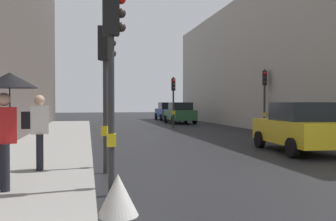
% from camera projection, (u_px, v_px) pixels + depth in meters
% --- Properties ---
extents(ground_plane, '(120.00, 120.00, 0.00)m').
position_uv_depth(ground_plane, '(336.00, 183.00, 8.19)').
color(ground_plane, black).
extents(sidewalk_kerb, '(3.03, 40.00, 0.16)m').
position_uv_depth(sidewalk_kerb, '(46.00, 152.00, 12.67)').
color(sidewalk_kerb, gray).
rests_on(sidewalk_kerb, ground).
extents(building_facade_right, '(12.00, 32.60, 9.18)m').
position_uv_depth(building_facade_right, '(318.00, 63.00, 27.37)').
color(building_facade_right, '#B2ADA3').
rests_on(building_facade_right, ground).
extents(traffic_light_near_left, '(0.43, 0.25, 3.94)m').
position_uv_depth(traffic_light_near_left, '(112.00, 51.00, 7.02)').
color(traffic_light_near_left, '#2D2D2D').
rests_on(traffic_light_near_left, ground).
extents(traffic_light_near_right, '(0.45, 0.34, 3.73)m').
position_uv_depth(traffic_light_near_right, '(106.00, 69.00, 9.27)').
color(traffic_light_near_right, '#2D2D2D').
rests_on(traffic_light_near_right, ground).
extents(traffic_light_mid_street, '(0.33, 0.45, 3.70)m').
position_uv_depth(traffic_light_mid_street, '(265.00, 89.00, 21.99)').
color(traffic_light_mid_street, '#2D2D2D').
rests_on(traffic_light_mid_street, ground).
extents(traffic_light_far_median, '(0.25, 0.43, 3.51)m').
position_uv_depth(traffic_light_far_median, '(173.00, 93.00, 26.02)').
color(traffic_light_far_median, '#2D2D2D').
rests_on(traffic_light_far_median, ground).
extents(car_yellow_taxi, '(2.25, 4.31, 1.76)m').
position_uv_depth(car_yellow_taxi, '(299.00, 127.00, 13.28)').
color(car_yellow_taxi, yellow).
rests_on(car_yellow_taxi, ground).
extents(car_blue_van, '(2.03, 4.21, 1.76)m').
position_uv_depth(car_blue_van, '(167.00, 111.00, 37.48)').
color(car_blue_van, navy).
rests_on(car_blue_van, ground).
extents(car_green_estate, '(2.10, 4.24, 1.76)m').
position_uv_depth(car_green_estate, '(180.00, 113.00, 31.51)').
color(car_green_estate, '#2D6038').
rests_on(car_green_estate, ground).
extents(pedestrian_with_umbrella, '(1.00, 1.00, 2.14)m').
position_uv_depth(pedestrian_with_umbrella, '(8.00, 98.00, 6.83)').
color(pedestrian_with_umbrella, black).
rests_on(pedestrian_with_umbrella, sidewalk_kerb).
extents(pedestrian_with_black_backpack, '(0.62, 0.36, 1.77)m').
position_uv_depth(pedestrian_with_black_backpack, '(38.00, 128.00, 8.87)').
color(pedestrian_with_black_backpack, black).
rests_on(pedestrian_with_black_backpack, sidewalk_kerb).
extents(warning_sign_triangle, '(0.64, 0.64, 0.65)m').
position_uv_depth(warning_sign_triangle, '(118.00, 195.00, 5.83)').
color(warning_sign_triangle, silver).
rests_on(warning_sign_triangle, ground).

